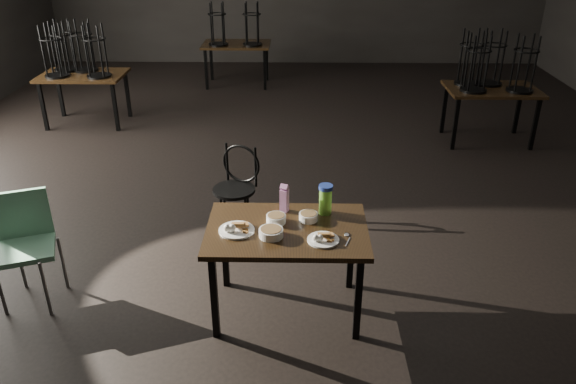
{
  "coord_description": "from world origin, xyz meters",
  "views": [
    {
      "loc": [
        0.06,
        -5.85,
        2.85
      ],
      "look_at": [
        -0.02,
        -1.85,
        0.85
      ],
      "focal_mm": 35.0,
      "sensor_mm": 36.0,
      "label": 1
    }
  ],
  "objects_px": {
    "juice_carton": "(284,199)",
    "water_bottle": "(325,199)",
    "main_table": "(287,237)",
    "school_chair": "(25,238)",
    "bentwood_chair": "(237,182)"
  },
  "relations": [
    {
      "from": "main_table",
      "to": "water_bottle",
      "type": "relative_size",
      "value": 4.99
    },
    {
      "from": "juice_carton",
      "to": "school_chair",
      "type": "distance_m",
      "value": 2.07
    },
    {
      "from": "school_chair",
      "to": "bentwood_chair",
      "type": "bearing_deg",
      "value": 15.43
    },
    {
      "from": "juice_carton",
      "to": "bentwood_chair",
      "type": "relative_size",
      "value": 0.27
    },
    {
      "from": "juice_carton",
      "to": "water_bottle",
      "type": "relative_size",
      "value": 0.97
    },
    {
      "from": "main_table",
      "to": "school_chair",
      "type": "bearing_deg",
      "value": 176.05
    },
    {
      "from": "water_bottle",
      "to": "school_chair",
      "type": "height_order",
      "value": "water_bottle"
    },
    {
      "from": "juice_carton",
      "to": "main_table",
      "type": "bearing_deg",
      "value": -84.52
    },
    {
      "from": "bentwood_chair",
      "to": "school_chair",
      "type": "xyz_separation_m",
      "value": [
        -1.55,
        -1.13,
        0.04
      ]
    },
    {
      "from": "juice_carton",
      "to": "school_chair",
      "type": "height_order",
      "value": "juice_carton"
    },
    {
      "from": "juice_carton",
      "to": "bentwood_chair",
      "type": "xyz_separation_m",
      "value": [
        -0.49,
        1.01,
        -0.35
      ]
    },
    {
      "from": "bentwood_chair",
      "to": "school_chair",
      "type": "distance_m",
      "value": 1.92
    },
    {
      "from": "juice_carton",
      "to": "water_bottle",
      "type": "bearing_deg",
      "value": -5.21
    },
    {
      "from": "main_table",
      "to": "bentwood_chair",
      "type": "distance_m",
      "value": 1.38
    },
    {
      "from": "main_table",
      "to": "juice_carton",
      "type": "relative_size",
      "value": 5.15
    }
  ]
}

